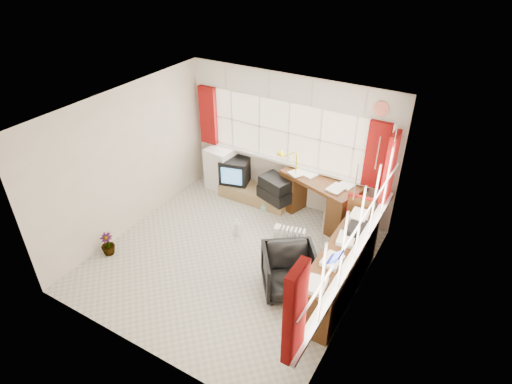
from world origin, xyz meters
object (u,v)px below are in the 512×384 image
Objects in this scene: radiator at (291,248)px; mini_fridge at (221,168)px; task_chair at (356,225)px; desk at (320,196)px; office_chair at (289,271)px; credenza at (339,271)px; tv_bench at (255,194)px; crt_tv at (235,170)px; desk_lamp at (297,158)px.

radiator is 2.60m from mini_fridge.
task_chair reaches higher than mini_fridge.
office_chair is (0.34, -1.92, -0.11)m from desk.
office_chair is 0.38× the size of credenza.
task_chair is at bearing -13.80° from tv_bench.
desk is 1.07m from task_chair.
tv_bench is 1.61× the size of mini_fridge.
desk is at bearing 0.73° from crt_tv.
task_chair reaches higher than radiator.
office_chair is 2.86m from crt_tv.
task_chair is 1.60× the size of crt_tv.
mini_fridge is at bearing 152.76° from credenza.
tv_bench is (-1.39, 1.27, -0.14)m from radiator.
mini_fridge is at bearing 176.12° from desk_lamp.
radiator is at bearing -86.67° from desk.
desk_lamp is 0.74× the size of crt_tv.
desk is 0.84m from desk_lamp.
tv_bench is at bearing 137.75° from radiator.
task_chair is at bearing 95.43° from credenza.
desk is 1.13× the size of tv_bench.
desk is 2.06× the size of office_chair.
desk is at bearing 121.05° from credenza.
office_chair is 3.14m from mini_fridge.
task_chair is 1.19× the size of mini_fridge.
mini_fridge reaches higher than credenza.
desk_lamp is 1.54m from task_chair.
desk_lamp is 1.34m from tv_bench.
task_chair reaches higher than credenza.
crt_tv is (-0.48, 0.06, 0.37)m from tv_bench.
tv_bench is at bearing 177.69° from desk_lamp.
tv_bench is 0.89m from mini_fridge.
office_chair is 0.88× the size of mini_fridge.
mini_fridge is (-2.49, 1.92, 0.09)m from office_chair.
credenza reaches higher than radiator.
desk is at bearing 93.33° from radiator.
task_chair is 1.11m from radiator.
tv_bench is 0.61m from crt_tv.
crt_tv is at bearing 176.08° from desk_lamp.
mini_fridge is (-0.35, 0.02, -0.06)m from crt_tv.
radiator is at bearing -137.35° from task_chair.
desk is 1.81× the size of mini_fridge.
desk_lamp is at bearing 133.75° from credenza.
mini_fridge reaches higher than desk.
mini_fridge is at bearing 106.27° from office_chair.
desk is 1.36m from radiator.
desk_lamp reaches higher than mini_fridge.
office_chair reaches higher than tv_bench.
tv_bench is (-1.66, 1.84, -0.22)m from office_chair.
credenza is at bearing -84.57° from task_chair.
mini_fridge reaches higher than radiator.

